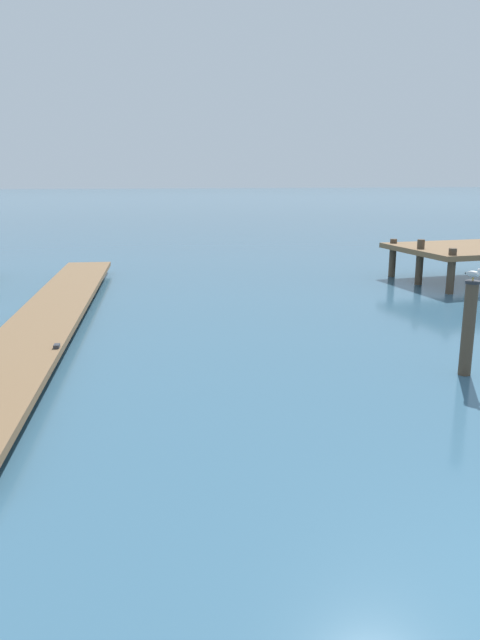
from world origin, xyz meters
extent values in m
cube|color=brown|center=(-6.85, 13.52, 0.37)|extent=(3.46, 19.44, 0.16)
cylinder|color=#4C3D2D|center=(-7.26, 8.70, 0.15)|extent=(0.36, 0.36, 0.29)
cylinder|color=#4C3D2D|center=(-6.85, 13.52, 0.15)|extent=(0.36, 0.36, 0.29)
cylinder|color=#4C3D2D|center=(-6.43, 18.34, 0.15)|extent=(0.36, 0.36, 0.29)
cylinder|color=#4C3D2D|center=(-6.01, 23.16, 0.15)|extent=(0.36, 0.36, 0.29)
cube|color=#333338|center=(-6.38, 9.59, 0.49)|extent=(0.14, 0.21, 0.08)
cube|color=brown|center=(9.15, 17.52, 1.30)|extent=(6.45, 5.09, 0.20)
cylinder|color=#4C3D2D|center=(6.71, 15.35, 0.82)|extent=(0.28, 0.28, 1.63)
cylinder|color=#4C3D2D|center=(6.40, 19.28, 0.79)|extent=(0.28, 0.28, 1.57)
cylinder|color=#4C3D2D|center=(6.56, 17.32, 0.87)|extent=(0.28, 0.28, 1.75)
cylinder|color=#4C3D2D|center=(2.11, 7.22, 1.01)|extent=(0.26, 0.26, 2.03)
cylinder|color=#28282D|center=(2.11, 7.22, 2.00)|extent=(0.30, 0.30, 0.06)
cylinder|color=gold|center=(2.13, 7.23, 2.06)|extent=(0.01, 0.01, 0.07)
cylinder|color=gold|center=(2.09, 7.21, 2.06)|extent=(0.01, 0.01, 0.07)
ellipsoid|color=white|center=(2.11, 7.22, 2.17)|extent=(0.25, 0.30, 0.13)
ellipsoid|color=silver|center=(2.15, 7.27, 2.18)|extent=(0.15, 0.22, 0.09)
ellipsoid|color=#383838|center=(2.09, 7.36, 2.17)|extent=(0.06, 0.07, 0.04)
ellipsoid|color=silver|center=(2.05, 7.21, 2.18)|extent=(0.15, 0.22, 0.09)
ellipsoid|color=#383838|center=(2.00, 7.31, 2.17)|extent=(0.06, 0.07, 0.04)
cone|color=white|center=(2.03, 7.35, 2.17)|extent=(0.10, 0.10, 0.07)
sphere|color=white|center=(2.17, 7.12, 2.25)|extent=(0.08, 0.08, 0.08)
camera|label=1|loc=(-5.15, -3.53, 4.13)|focal=33.44mm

